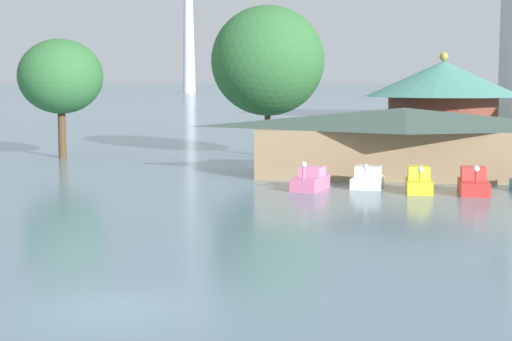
{
  "coord_description": "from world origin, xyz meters",
  "views": [
    {
      "loc": [
        6.95,
        -20.37,
        6.18
      ],
      "look_at": [
        1.45,
        16.75,
        1.91
      ],
      "focal_mm": 57.1,
      "sensor_mm": 36.0,
      "label": 1
    }
  ],
  "objects_px": {
    "pedal_boat_white": "(368,179)",
    "pedal_boat_red": "(474,183)",
    "shoreline_tree_tall_left": "(61,77)",
    "pedal_boat_yellow": "(419,182)",
    "shoreline_tree_mid": "(268,61)",
    "pedal_boat_pink": "(311,180)",
    "green_roof_pavilion": "(443,100)",
    "boathouse": "(404,140)"
  },
  "relations": [
    {
      "from": "pedal_boat_pink",
      "to": "shoreline_tree_tall_left",
      "type": "bearing_deg",
      "value": -112.65
    },
    {
      "from": "pedal_boat_yellow",
      "to": "shoreline_tree_tall_left",
      "type": "xyz_separation_m",
      "value": [
        -26.46,
        15.4,
        5.73
      ]
    },
    {
      "from": "pedal_boat_yellow",
      "to": "shoreline_tree_mid",
      "type": "bearing_deg",
      "value": -151.17
    },
    {
      "from": "pedal_boat_yellow",
      "to": "pedal_boat_red",
      "type": "relative_size",
      "value": 0.9
    },
    {
      "from": "pedal_boat_white",
      "to": "green_roof_pavilion",
      "type": "height_order",
      "value": "green_roof_pavilion"
    },
    {
      "from": "shoreline_tree_tall_left",
      "to": "shoreline_tree_mid",
      "type": "distance_m",
      "value": 16.1
    },
    {
      "from": "shoreline_tree_mid",
      "to": "pedal_boat_red",
      "type": "bearing_deg",
      "value": -54.71
    },
    {
      "from": "pedal_boat_pink",
      "to": "pedal_boat_white",
      "type": "height_order",
      "value": "pedal_boat_pink"
    },
    {
      "from": "pedal_boat_pink",
      "to": "shoreline_tree_mid",
      "type": "bearing_deg",
      "value": -151.54
    },
    {
      "from": "pedal_boat_red",
      "to": "boathouse",
      "type": "relative_size",
      "value": 0.15
    },
    {
      "from": "pedal_boat_pink",
      "to": "green_roof_pavilion",
      "type": "relative_size",
      "value": 0.25
    },
    {
      "from": "boathouse",
      "to": "shoreline_tree_tall_left",
      "type": "distance_m",
      "value": 27.31
    },
    {
      "from": "boathouse",
      "to": "shoreline_tree_mid",
      "type": "xyz_separation_m",
      "value": [
        -10.27,
        11.8,
        5.27
      ]
    },
    {
      "from": "pedal_boat_yellow",
      "to": "shoreline_tree_mid",
      "type": "relative_size",
      "value": 0.22
    },
    {
      "from": "pedal_boat_pink",
      "to": "pedal_boat_red",
      "type": "xyz_separation_m",
      "value": [
        8.79,
        -0.31,
        0.05
      ]
    },
    {
      "from": "pedal_boat_red",
      "to": "shoreline_tree_tall_left",
      "type": "relative_size",
      "value": 0.32
    },
    {
      "from": "pedal_boat_yellow",
      "to": "shoreline_tree_mid",
      "type": "height_order",
      "value": "shoreline_tree_mid"
    },
    {
      "from": "pedal_boat_white",
      "to": "shoreline_tree_mid",
      "type": "distance_m",
      "value": 20.71
    },
    {
      "from": "pedal_boat_red",
      "to": "green_roof_pavilion",
      "type": "xyz_separation_m",
      "value": [
        0.03,
        22.32,
        3.88
      ]
    },
    {
      "from": "pedal_boat_yellow",
      "to": "shoreline_tree_tall_left",
      "type": "distance_m",
      "value": 31.14
    },
    {
      "from": "pedal_boat_red",
      "to": "shoreline_tree_tall_left",
      "type": "xyz_separation_m",
      "value": [
        -29.33,
        15.53,
        5.73
      ]
    },
    {
      "from": "pedal_boat_white",
      "to": "boathouse",
      "type": "bearing_deg",
      "value": 164.92
    },
    {
      "from": "shoreline_tree_mid",
      "to": "pedal_boat_white",
      "type": "bearing_deg",
      "value": -65.38
    },
    {
      "from": "pedal_boat_yellow",
      "to": "boathouse",
      "type": "height_order",
      "value": "boathouse"
    },
    {
      "from": "shoreline_tree_mid",
      "to": "shoreline_tree_tall_left",
      "type": "bearing_deg",
      "value": -165.88
    },
    {
      "from": "pedal_boat_pink",
      "to": "pedal_boat_white",
      "type": "relative_size",
      "value": 1.08
    },
    {
      "from": "pedal_boat_yellow",
      "to": "pedal_boat_red",
      "type": "bearing_deg",
      "value": 86.75
    },
    {
      "from": "green_roof_pavilion",
      "to": "shoreline_tree_mid",
      "type": "bearing_deg",
      "value": -168.22
    },
    {
      "from": "pedal_boat_red",
      "to": "green_roof_pavilion",
      "type": "height_order",
      "value": "green_roof_pavilion"
    },
    {
      "from": "pedal_boat_white",
      "to": "pedal_boat_red",
      "type": "xyz_separation_m",
      "value": [
        5.66,
        -1.75,
        0.09
      ]
    },
    {
      "from": "green_roof_pavilion",
      "to": "shoreline_tree_tall_left",
      "type": "height_order",
      "value": "shoreline_tree_tall_left"
    },
    {
      "from": "pedal_boat_yellow",
      "to": "shoreline_tree_tall_left",
      "type": "height_order",
      "value": "shoreline_tree_tall_left"
    },
    {
      "from": "pedal_boat_pink",
      "to": "green_roof_pavilion",
      "type": "xyz_separation_m",
      "value": [
        8.82,
        22.01,
        3.93
      ]
    },
    {
      "from": "pedal_boat_yellow",
      "to": "green_roof_pavilion",
      "type": "xyz_separation_m",
      "value": [
        2.9,
        22.19,
        3.89
      ]
    },
    {
      "from": "boathouse",
      "to": "pedal_boat_white",
      "type": "bearing_deg",
      "value": -110.09
    },
    {
      "from": "pedal_boat_white",
      "to": "shoreline_tree_tall_left",
      "type": "xyz_separation_m",
      "value": [
        -23.67,
        13.78,
        5.82
      ]
    },
    {
      "from": "shoreline_tree_tall_left",
      "to": "boathouse",
      "type": "bearing_deg",
      "value": -16.97
    },
    {
      "from": "pedal_boat_yellow",
      "to": "boathouse",
      "type": "xyz_separation_m",
      "value": [
        -0.62,
        7.52,
        1.71
      ]
    },
    {
      "from": "boathouse",
      "to": "shoreline_tree_tall_left",
      "type": "bearing_deg",
      "value": 163.03
    },
    {
      "from": "pedal_boat_pink",
      "to": "pedal_boat_yellow",
      "type": "relative_size",
      "value": 1.17
    },
    {
      "from": "pedal_boat_yellow",
      "to": "boathouse",
      "type": "bearing_deg",
      "value": -175.85
    },
    {
      "from": "pedal_boat_red",
      "to": "shoreline_tree_mid",
      "type": "height_order",
      "value": "shoreline_tree_mid"
    }
  ]
}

